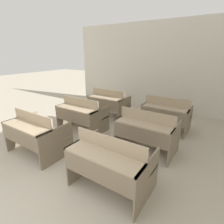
{
  "coord_description": "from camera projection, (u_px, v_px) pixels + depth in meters",
  "views": [
    {
      "loc": [
        2.13,
        -0.37,
        2.02
      ],
      "look_at": [
        0.11,
        2.71,
        0.75
      ],
      "focal_mm": 28.0,
      "sensor_mm": 36.0,
      "label": 1
    }
  ],
  "objects": [
    {
      "name": "bench_front_left",
      "position": [
        36.0,
        133.0,
        3.56
      ],
      "size": [
        1.18,
        0.8,
        0.9
      ],
      "color": "#7A6B54",
      "rests_on": "ground_plane"
    },
    {
      "name": "bench_third_left",
      "position": [
        108.0,
        103.0,
        5.65
      ],
      "size": [
        1.18,
        0.8,
        0.9
      ],
      "color": "#7B6B54",
      "rests_on": "ground_plane"
    },
    {
      "name": "bench_third_right",
      "position": [
        166.0,
        113.0,
        4.68
      ],
      "size": [
        1.18,
        0.8,
        0.9
      ],
      "color": "#7F6F58",
      "rests_on": "ground_plane"
    },
    {
      "name": "schoolbag",
      "position": [
        27.0,
        128.0,
        4.38
      ],
      "size": [
        0.35,
        0.28,
        0.42
      ],
      "color": "maroon",
      "rests_on": "ground_plane"
    },
    {
      "name": "bench_second_right",
      "position": [
        147.0,
        131.0,
        3.65
      ],
      "size": [
        1.18,
        0.8,
        0.9
      ],
      "color": "#81725B",
      "rests_on": "ground_plane"
    },
    {
      "name": "bench_second_left",
      "position": [
        82.0,
        114.0,
        4.62
      ],
      "size": [
        1.18,
        0.8,
        0.9
      ],
      "color": "#7F6F58",
      "rests_on": "ground_plane"
    },
    {
      "name": "bench_front_right",
      "position": [
        110.0,
        162.0,
        2.61
      ],
      "size": [
        1.18,
        0.8,
        0.9
      ],
      "color": "#807059",
      "rests_on": "ground_plane"
    },
    {
      "name": "wall_back",
      "position": [
        158.0,
        67.0,
        6.15
      ],
      "size": [
        6.8,
        0.06,
        3.03
      ],
      "color": "beige",
      "rests_on": "ground_plane"
    }
  ]
}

